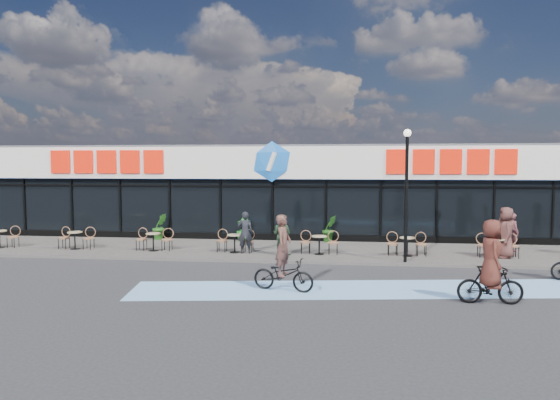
% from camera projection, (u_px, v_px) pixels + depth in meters
% --- Properties ---
extents(ground, '(120.00, 120.00, 0.00)m').
position_uv_depth(ground, '(246.00, 275.00, 16.65)').
color(ground, '#28282B').
rests_on(ground, ground).
extents(sidewalk, '(44.00, 5.00, 0.10)m').
position_uv_depth(sidewalk, '(265.00, 250.00, 21.11)').
color(sidewalk, '#5B5750').
rests_on(sidewalk, ground).
extents(bike_lane, '(14.17, 4.13, 0.01)m').
position_uv_depth(bike_lane, '(370.00, 289.00, 14.71)').
color(bike_lane, '#77ACE2').
rests_on(bike_lane, ground).
extents(building, '(30.60, 6.57, 4.75)m').
position_uv_depth(building, '(280.00, 190.00, 26.32)').
color(building, black).
rests_on(building, ground).
extents(lamp_post, '(0.28, 0.28, 4.85)m').
position_uv_depth(lamp_post, '(407.00, 183.00, 18.08)').
color(lamp_post, black).
rests_on(lamp_post, sidewalk).
extents(bistro_set_0, '(1.54, 0.62, 0.90)m').
position_uv_depth(bistro_set_0, '(1.00, 237.00, 21.51)').
color(bistro_set_0, tan).
rests_on(bistro_set_0, sidewalk).
extents(bistro_set_1, '(1.54, 0.62, 0.90)m').
position_uv_depth(bistro_set_1, '(76.00, 238.00, 21.12)').
color(bistro_set_1, tan).
rests_on(bistro_set_1, sidewalk).
extents(bistro_set_2, '(1.54, 0.62, 0.90)m').
position_uv_depth(bistro_set_2, '(154.00, 240.00, 20.72)').
color(bistro_set_2, tan).
rests_on(bistro_set_2, sidewalk).
extents(bistro_set_3, '(1.54, 0.62, 0.90)m').
position_uv_depth(bistro_set_3, '(235.00, 241.00, 20.33)').
color(bistro_set_3, tan).
rests_on(bistro_set_3, sidewalk).
extents(bistro_set_4, '(1.54, 0.62, 0.90)m').
position_uv_depth(bistro_set_4, '(319.00, 242.00, 19.94)').
color(bistro_set_4, tan).
rests_on(bistro_set_4, sidewalk).
extents(bistro_set_5, '(1.54, 0.62, 0.90)m').
position_uv_depth(bistro_set_5, '(407.00, 244.00, 19.54)').
color(bistro_set_5, tan).
rests_on(bistro_set_5, sidewalk).
extents(bistro_set_6, '(1.54, 0.62, 0.90)m').
position_uv_depth(bistro_set_6, '(498.00, 246.00, 19.15)').
color(bistro_set_6, tan).
rests_on(bistro_set_6, sidewalk).
extents(potted_plant_left, '(0.87, 0.86, 1.24)m').
position_uv_depth(potted_plant_left, '(160.00, 227.00, 23.69)').
color(potted_plant_left, '#2A6B1E').
rests_on(potted_plant_left, sidewalk).
extents(potted_plant_mid, '(0.89, 0.89, 1.12)m').
position_uv_depth(potted_plant_mid, '(243.00, 229.00, 23.35)').
color(potted_plant_mid, '#1C621F').
rests_on(potted_plant_mid, sidewalk).
extents(potted_plant_right, '(0.86, 0.81, 1.23)m').
position_uv_depth(potted_plant_right, '(329.00, 229.00, 22.95)').
color(potted_plant_right, '#1F5217').
rests_on(potted_plant_right, sidewalk).
extents(patron_left, '(0.68, 0.51, 1.69)m').
position_uv_depth(patron_left, '(245.00, 232.00, 20.04)').
color(patron_left, black).
rests_on(patron_left, sidewalk).
extents(patron_right, '(0.97, 0.88, 1.62)m').
position_uv_depth(patron_right, '(282.00, 235.00, 19.68)').
color(patron_right, '#1A2F1C').
rests_on(patron_right, sidewalk).
extents(pedestrian_a, '(0.69, 1.00, 1.96)m').
position_uv_depth(pedestrian_a, '(506.00, 233.00, 19.02)').
color(pedestrian_a, '#4F2D28').
rests_on(pedestrian_a, sidewalk).
extents(pedestrian_b, '(0.57, 0.68, 1.59)m').
position_uv_depth(pedestrian_b, '(513.00, 232.00, 20.51)').
color(pedestrian_b, brown).
rests_on(pedestrian_b, sidewalk).
extents(cyclist_a, '(1.70, 0.89, 2.25)m').
position_uv_depth(cyclist_a, '(491.00, 268.00, 13.11)').
color(cyclist_a, black).
rests_on(cyclist_a, ground).
extents(cyclist_c, '(1.93, 1.05, 2.24)m').
position_uv_depth(cyclist_c, '(283.00, 266.00, 14.47)').
color(cyclist_c, black).
rests_on(cyclist_c, ground).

